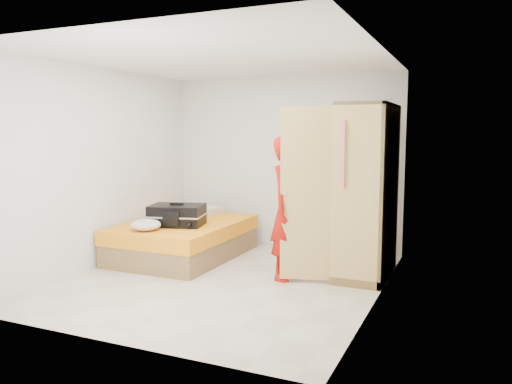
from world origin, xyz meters
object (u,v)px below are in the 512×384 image
at_px(round_cushion, 146,225).
at_px(wardrobe, 362,195).
at_px(person, 290,208).
at_px(suitcase, 177,215).
at_px(bed, 184,239).

bearing_deg(round_cushion, wardrobe, 16.95).
bearing_deg(wardrobe, person, -149.05).
relative_size(person, round_cushion, 4.46).
height_order(wardrobe, suitcase, wardrobe).
bearing_deg(suitcase, bed, 87.31).
distance_m(bed, round_cushion, 0.80).
height_order(person, suitcase, person).
relative_size(suitcase, round_cushion, 2.15).
height_order(wardrobe, person, wardrobe).
bearing_deg(person, wardrobe, -46.45).
bearing_deg(person, suitcase, 97.75).
relative_size(wardrobe, suitcase, 2.52).
xyz_separation_m(bed, suitcase, (0.05, -0.25, 0.39)).
xyz_separation_m(suitcase, round_cushion, (-0.17, -0.48, -0.07)).
distance_m(bed, suitcase, 0.46).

